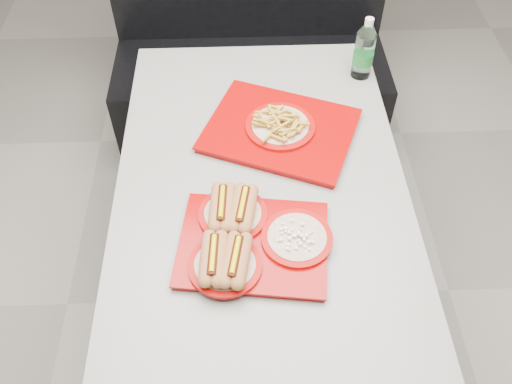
{
  "coord_description": "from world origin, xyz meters",
  "views": [
    {
      "loc": [
        -0.06,
        -1.12,
        2.01
      ],
      "look_at": [
        -0.02,
        -0.12,
        0.83
      ],
      "focal_mm": 38.0,
      "sensor_mm": 36.0,
      "label": 1
    }
  ],
  "objects_px": {
    "booth_bench": "(250,59)",
    "tray_near": "(247,239)",
    "water_bottle": "(364,52)",
    "tray_far": "(280,128)",
    "diner_table": "(261,211)"
  },
  "relations": [
    {
      "from": "tray_far",
      "to": "water_bottle",
      "type": "xyz_separation_m",
      "value": [
        0.32,
        0.31,
        0.08
      ]
    },
    {
      "from": "booth_bench",
      "to": "tray_near",
      "type": "distance_m",
      "value": 1.4
    },
    {
      "from": "tray_far",
      "to": "water_bottle",
      "type": "bearing_deg",
      "value": 43.58
    },
    {
      "from": "diner_table",
      "to": "booth_bench",
      "type": "bearing_deg",
      "value": 90.0
    },
    {
      "from": "booth_bench",
      "to": "water_bottle",
      "type": "relative_size",
      "value": 5.71
    },
    {
      "from": "water_bottle",
      "to": "diner_table",
      "type": "bearing_deg",
      "value": -128.04
    },
    {
      "from": "diner_table",
      "to": "tray_far",
      "type": "xyz_separation_m",
      "value": [
        0.07,
        0.2,
        0.19
      ]
    },
    {
      "from": "tray_near",
      "to": "tray_far",
      "type": "height_order",
      "value": "tray_far"
    },
    {
      "from": "booth_bench",
      "to": "tray_near",
      "type": "xyz_separation_m",
      "value": [
        -0.05,
        -1.35,
        0.38
      ]
    },
    {
      "from": "booth_bench",
      "to": "water_bottle",
      "type": "bearing_deg",
      "value": -56.31
    },
    {
      "from": "tray_near",
      "to": "water_bottle",
      "type": "height_order",
      "value": "water_bottle"
    },
    {
      "from": "booth_bench",
      "to": "tray_near",
      "type": "relative_size",
      "value": 3.0
    },
    {
      "from": "tray_far",
      "to": "diner_table",
      "type": "bearing_deg",
      "value": -110.17
    },
    {
      "from": "tray_far",
      "to": "tray_near",
      "type": "bearing_deg",
      "value": -105.35
    },
    {
      "from": "booth_bench",
      "to": "tray_far",
      "type": "height_order",
      "value": "booth_bench"
    }
  ]
}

